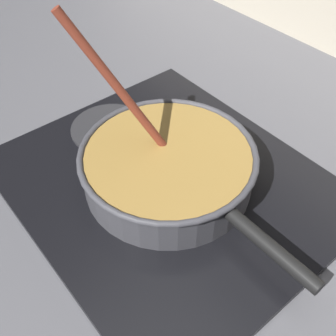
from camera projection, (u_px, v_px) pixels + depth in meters
name	position (u px, v px, depth m)	size (l,w,h in m)	color
ground	(103.00, 264.00, 0.64)	(2.40, 1.60, 0.04)	#4C4C51
hob_plate	(168.00, 184.00, 0.73)	(0.56, 0.48, 0.01)	black
burner_ring	(168.00, 180.00, 0.72)	(0.16, 0.16, 0.01)	#592D0C
spare_burner	(109.00, 128.00, 0.82)	(0.15, 0.15, 0.01)	#262628
cooking_pan	(168.00, 166.00, 0.70)	(0.46, 0.30, 0.30)	#38383D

